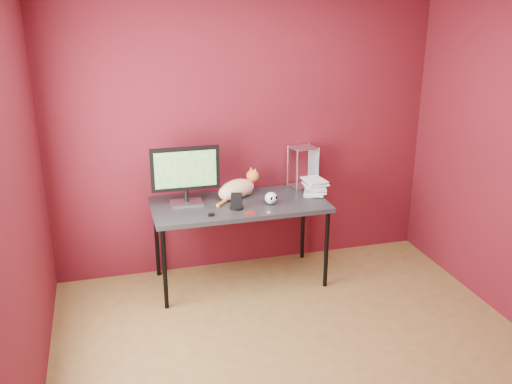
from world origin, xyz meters
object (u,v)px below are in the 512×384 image
object	(u,v)px
desk	(240,208)
monitor	(185,173)
cat	(237,188)
speaker	(237,202)
skull_mug	(271,198)
book_stack	(307,116)

from	to	relation	value
desk	monitor	bearing A→B (deg)	168.32
cat	speaker	xyz separation A→B (m)	(-0.07, -0.27, -0.02)
skull_mug	book_stack	world-z (taller)	book_stack
book_stack	skull_mug	bearing A→B (deg)	-153.44
desk	speaker	xyz separation A→B (m)	(-0.06, -0.13, 0.11)
skull_mug	speaker	size ratio (longest dim) A/B	0.86
monitor	book_stack	world-z (taller)	book_stack
desk	book_stack	world-z (taller)	book_stack
skull_mug	monitor	bearing A→B (deg)	149.74
desk	book_stack	bearing A→B (deg)	7.82
monitor	skull_mug	size ratio (longest dim) A/B	5.16
cat	desk	bearing A→B (deg)	-120.46
cat	book_stack	size ratio (longest dim) A/B	0.32
desk	speaker	world-z (taller)	speaker
book_stack	cat	bearing A→B (deg)	175.45
cat	book_stack	world-z (taller)	book_stack
monitor	skull_mug	world-z (taller)	monitor
monitor	cat	bearing A→B (deg)	6.05
speaker	skull_mug	bearing A→B (deg)	21.52
monitor	speaker	bearing A→B (deg)	-29.26
speaker	book_stack	xyz separation A→B (m)	(0.69, 0.22, 0.64)
cat	book_stack	bearing A→B (deg)	-28.36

